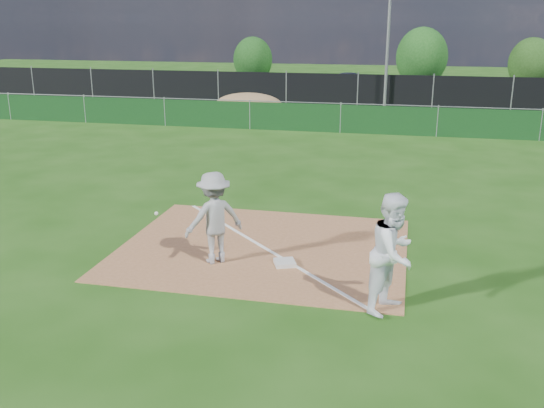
{
  "coord_description": "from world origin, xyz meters",
  "views": [
    {
      "loc": [
        2.87,
        -10.75,
        4.7
      ],
      "look_at": [
        0.19,
        1.0,
        1.0
      ],
      "focal_mm": 40.0,
      "sensor_mm": 36.0,
      "label": 1
    }
  ],
  "objects_px": {
    "first_base": "(285,263)",
    "play_at_first": "(214,218)",
    "car_mid": "(354,86)",
    "tree_mid": "(422,57)",
    "light_pole": "(388,32)",
    "tree_right": "(531,63)",
    "car_right": "(472,88)",
    "car_left": "(250,83)",
    "runner": "(394,253)",
    "tree_left": "(253,60)"
  },
  "relations": [
    {
      "from": "first_base",
      "to": "tree_right",
      "type": "bearing_deg",
      "value": 73.43
    },
    {
      "from": "light_pole",
      "to": "car_right",
      "type": "bearing_deg",
      "value": 45.96
    },
    {
      "from": "car_mid",
      "to": "tree_left",
      "type": "relative_size",
      "value": 1.28
    },
    {
      "from": "first_base",
      "to": "tree_mid",
      "type": "xyz_separation_m",
      "value": [
        2.78,
        33.18,
        2.08
      ]
    },
    {
      "from": "car_mid",
      "to": "car_right",
      "type": "xyz_separation_m",
      "value": [
        7.03,
        0.47,
        -0.05
      ]
    },
    {
      "from": "tree_mid",
      "to": "car_mid",
      "type": "bearing_deg",
      "value": -123.81
    },
    {
      "from": "first_base",
      "to": "tree_right",
      "type": "distance_m",
      "value": 34.9
    },
    {
      "from": "light_pole",
      "to": "tree_right",
      "type": "relative_size",
      "value": 2.27
    },
    {
      "from": "play_at_first",
      "to": "runner",
      "type": "distance_m",
      "value": 3.76
    },
    {
      "from": "play_at_first",
      "to": "tree_right",
      "type": "xyz_separation_m",
      "value": [
        11.34,
        33.54,
        0.87
      ]
    },
    {
      "from": "car_left",
      "to": "tree_mid",
      "type": "height_order",
      "value": "tree_mid"
    },
    {
      "from": "play_at_first",
      "to": "car_mid",
      "type": "bearing_deg",
      "value": 89.71
    },
    {
      "from": "car_left",
      "to": "light_pole",
      "type": "bearing_deg",
      "value": -140.66
    },
    {
      "from": "runner",
      "to": "car_mid",
      "type": "bearing_deg",
      "value": 32.0
    },
    {
      "from": "light_pole",
      "to": "play_at_first",
      "type": "distance_m",
      "value": 22.99
    },
    {
      "from": "first_base",
      "to": "car_left",
      "type": "distance_m",
      "value": 27.86
    },
    {
      "from": "first_base",
      "to": "car_right",
      "type": "xyz_separation_m",
      "value": [
        5.77,
        27.61,
        0.62
      ]
    },
    {
      "from": "light_pole",
      "to": "tree_right",
      "type": "height_order",
      "value": "light_pole"
    },
    {
      "from": "play_at_first",
      "to": "car_right",
      "type": "relative_size",
      "value": 0.43
    },
    {
      "from": "first_base",
      "to": "car_mid",
      "type": "distance_m",
      "value": 27.18
    },
    {
      "from": "runner",
      "to": "car_left",
      "type": "bearing_deg",
      "value": 44.59
    },
    {
      "from": "car_mid",
      "to": "tree_mid",
      "type": "xyz_separation_m",
      "value": [
        4.04,
        6.04,
        1.41
      ]
    },
    {
      "from": "runner",
      "to": "tree_right",
      "type": "relative_size",
      "value": 0.58
    },
    {
      "from": "runner",
      "to": "car_left",
      "type": "distance_m",
      "value": 29.89
    },
    {
      "from": "tree_mid",
      "to": "play_at_first",
      "type": "bearing_deg",
      "value": -97.15
    },
    {
      "from": "first_base",
      "to": "play_at_first",
      "type": "xyz_separation_m",
      "value": [
        -1.4,
        -0.14,
        0.88
      ]
    },
    {
      "from": "play_at_first",
      "to": "car_left",
      "type": "distance_m",
      "value": 27.63
    },
    {
      "from": "first_base",
      "to": "car_left",
      "type": "relative_size",
      "value": 0.09
    },
    {
      "from": "car_left",
      "to": "tree_mid",
      "type": "bearing_deg",
      "value": -83.28
    },
    {
      "from": "light_pole",
      "to": "car_left",
      "type": "relative_size",
      "value": 1.8
    },
    {
      "from": "runner",
      "to": "car_mid",
      "type": "distance_m",
      "value": 28.8
    },
    {
      "from": "car_right",
      "to": "tree_mid",
      "type": "xyz_separation_m",
      "value": [
        -2.98,
        5.57,
        1.46
      ]
    },
    {
      "from": "tree_left",
      "to": "tree_right",
      "type": "height_order",
      "value": "tree_right"
    },
    {
      "from": "car_mid",
      "to": "car_right",
      "type": "height_order",
      "value": "car_mid"
    },
    {
      "from": "car_mid",
      "to": "tree_mid",
      "type": "relative_size",
      "value": 1.05
    },
    {
      "from": "light_pole",
      "to": "runner",
      "type": "distance_m",
      "value": 24.21
    },
    {
      "from": "light_pole",
      "to": "runner",
      "type": "bearing_deg",
      "value": -86.99
    },
    {
      "from": "car_mid",
      "to": "tree_right",
      "type": "relative_size",
      "value": 1.24
    },
    {
      "from": "play_at_first",
      "to": "car_right",
      "type": "height_order",
      "value": "play_at_first"
    },
    {
      "from": "car_mid",
      "to": "tree_right",
      "type": "distance_m",
      "value": 12.88
    },
    {
      "from": "first_base",
      "to": "tree_left",
      "type": "height_order",
      "value": "tree_left"
    },
    {
      "from": "runner",
      "to": "car_mid",
      "type": "xyz_separation_m",
      "value": [
        -3.38,
        28.6,
        -0.29
      ]
    },
    {
      "from": "play_at_first",
      "to": "tree_mid",
      "type": "xyz_separation_m",
      "value": [
        4.18,
        33.32,
        1.2
      ]
    },
    {
      "from": "play_at_first",
      "to": "tree_mid",
      "type": "distance_m",
      "value": 33.6
    },
    {
      "from": "light_pole",
      "to": "car_right",
      "type": "height_order",
      "value": "light_pole"
    },
    {
      "from": "car_left",
      "to": "tree_left",
      "type": "xyz_separation_m",
      "value": [
        -1.64,
        6.99,
        1.0
      ]
    },
    {
      "from": "runner",
      "to": "car_right",
      "type": "relative_size",
      "value": 0.44
    },
    {
      "from": "car_right",
      "to": "tree_left",
      "type": "xyz_separation_m",
      "value": [
        -15.17,
        6.12,
        1.08
      ]
    },
    {
      "from": "first_base",
      "to": "light_pole",
      "type": "bearing_deg",
      "value": 87.82
    },
    {
      "from": "light_pole",
      "to": "tree_right",
      "type": "bearing_deg",
      "value": 50.13
    }
  ]
}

